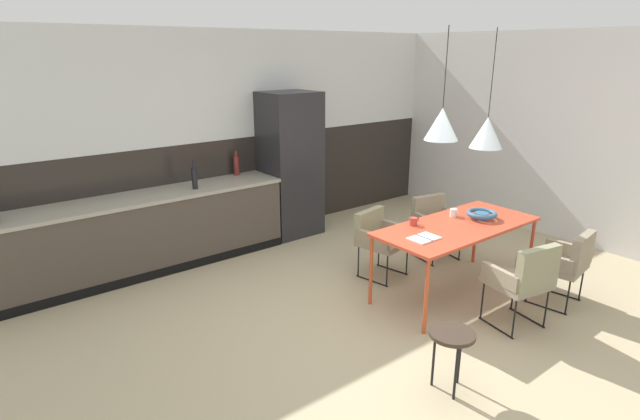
# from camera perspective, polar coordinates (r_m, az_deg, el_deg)

# --- Properties ---
(ground_plane) EXTENTS (8.98, 8.98, 0.00)m
(ground_plane) POSITION_cam_1_polar(r_m,az_deg,el_deg) (4.88, 8.43, -12.38)
(ground_plane) COLOR tan
(back_wall_splashback_dark) EXTENTS (6.91, 0.12, 1.34)m
(back_wall_splashback_dark) POSITION_cam_1_polar(r_m,az_deg,el_deg) (6.82, -9.42, 2.52)
(back_wall_splashback_dark) COLOR #28231F
(back_wall_splashback_dark) RESTS_ON ground
(back_wall_panel_upper) EXTENTS (6.91, 0.12, 1.34)m
(back_wall_panel_upper) POSITION_cam_1_polar(r_m,az_deg,el_deg) (6.60, -10.02, 13.82)
(back_wall_panel_upper) COLOR silver
(back_wall_panel_upper) RESTS_ON back_wall_splashback_dark
(side_wall_right) EXTENTS (0.12, 6.01, 2.68)m
(side_wall_right) POSITION_cam_1_polar(r_m,az_deg,el_deg) (7.19, 28.19, 6.93)
(side_wall_right) COLOR silver
(side_wall_right) RESTS_ON ground
(kitchen_counter) EXTENTS (3.58, 0.63, 0.88)m
(kitchen_counter) POSITION_cam_1_polar(r_m,az_deg,el_deg) (6.01, -20.45, -2.77)
(kitchen_counter) COLOR #463C34
(kitchen_counter) RESTS_ON ground
(refrigerator_column) EXTENTS (0.72, 0.60, 1.92)m
(refrigerator_column) POSITION_cam_1_polar(r_m,az_deg,el_deg) (6.77, -3.40, 5.14)
(refrigerator_column) COLOR #232326
(refrigerator_column) RESTS_ON ground
(dining_table) EXTENTS (1.78, 0.78, 0.75)m
(dining_table) POSITION_cam_1_polar(r_m,az_deg,el_deg) (5.25, 15.30, -2.11)
(dining_table) COLOR #CE442A
(dining_table) RESTS_ON ground
(armchair_facing_counter) EXTENTS (0.56, 0.55, 0.74)m
(armchair_facing_counter) POSITION_cam_1_polar(r_m,az_deg,el_deg) (5.60, 6.64, -2.72)
(armchair_facing_counter) COLOR gray
(armchair_facing_counter) RESTS_ON ground
(armchair_by_stool) EXTENTS (0.56, 0.55, 0.83)m
(armchair_by_stool) POSITION_cam_1_polar(r_m,az_deg,el_deg) (4.84, 22.25, -6.86)
(armchair_by_stool) COLOR gray
(armchair_by_stool) RESTS_ON ground
(armchair_head_of_table) EXTENTS (0.56, 0.55, 0.74)m
(armchair_head_of_table) POSITION_cam_1_polar(r_m,az_deg,el_deg) (6.23, 12.85, -0.95)
(armchair_head_of_table) COLOR gray
(armchair_head_of_table) RESTS_ON ground
(armchair_near_window) EXTENTS (0.55, 0.54, 0.77)m
(armchair_near_window) POSITION_cam_1_polar(r_m,az_deg,el_deg) (5.47, 26.25, -4.99)
(armchair_near_window) COLOR gray
(armchair_near_window) RESTS_ON ground
(fruit_bowl) EXTENTS (0.31, 0.31, 0.08)m
(fruit_bowl) POSITION_cam_1_polar(r_m,az_deg,el_deg) (5.48, 17.88, -0.45)
(fruit_bowl) COLOR #33607F
(fruit_bowl) RESTS_ON dining_table
(open_book) EXTENTS (0.28, 0.20, 0.02)m
(open_book) POSITION_cam_1_polar(r_m,az_deg,el_deg) (4.78, 11.70, -3.14)
(open_book) COLOR white
(open_book) RESTS_ON dining_table
(mug_dark_espresso) EXTENTS (0.11, 0.07, 0.09)m
(mug_dark_espresso) POSITION_cam_1_polar(r_m,az_deg,el_deg) (5.47, 14.92, -0.29)
(mug_dark_espresso) COLOR white
(mug_dark_espresso) RESTS_ON dining_table
(mug_wide_latte) EXTENTS (0.12, 0.08, 0.08)m
(mug_wide_latte) POSITION_cam_1_polar(r_m,az_deg,el_deg) (5.11, 10.57, -1.28)
(mug_wide_latte) COLOR #B23D33
(mug_wide_latte) RESTS_ON dining_table
(bottle_spice_small) EXTENTS (0.06, 0.06, 0.34)m
(bottle_spice_small) POSITION_cam_1_polar(r_m,az_deg,el_deg) (6.01, -14.05, 3.63)
(bottle_spice_small) COLOR black
(bottle_spice_small) RESTS_ON kitchen_counter
(bottle_vinegar_dark) EXTENTS (0.07, 0.07, 0.31)m
(bottle_vinegar_dark) POSITION_cam_1_polar(r_m,az_deg,el_deg) (6.58, -9.46, 5.07)
(bottle_vinegar_dark) COLOR maroon
(bottle_vinegar_dark) RESTS_ON kitchen_counter
(side_stool) EXTENTS (0.34, 0.34, 0.48)m
(side_stool) POSITION_cam_1_polar(r_m,az_deg,el_deg) (3.88, 14.73, -13.86)
(side_stool) COLOR #382B21
(side_stool) RESTS_ON ground
(pendant_lamp_over_table_near) EXTENTS (0.31, 0.31, 0.99)m
(pendant_lamp_over_table_near) POSITION_cam_1_polar(r_m,az_deg,el_deg) (4.72, 13.65, 9.45)
(pendant_lamp_over_table_near) COLOR black
(pendant_lamp_over_table_far) EXTENTS (0.32, 0.32, 1.14)m
(pendant_lamp_over_table_far) POSITION_cam_1_polar(r_m,az_deg,el_deg) (5.31, 18.40, 8.33)
(pendant_lamp_over_table_far) COLOR black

